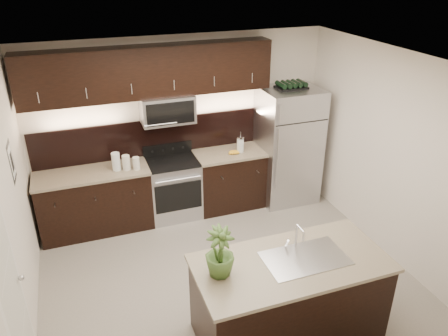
% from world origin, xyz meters
% --- Properties ---
extents(ground, '(4.50, 4.50, 0.00)m').
position_xyz_m(ground, '(0.00, 0.00, 0.00)').
color(ground, gray).
rests_on(ground, ground).
extents(room_walls, '(4.52, 4.02, 2.71)m').
position_xyz_m(room_walls, '(-0.11, -0.04, 1.70)').
color(room_walls, silver).
rests_on(room_walls, ground).
extents(counter_run, '(3.51, 0.65, 0.94)m').
position_xyz_m(counter_run, '(-0.46, 1.69, 0.47)').
color(counter_run, black).
rests_on(counter_run, ground).
extents(upper_fixtures, '(3.49, 0.40, 1.66)m').
position_xyz_m(upper_fixtures, '(-0.43, 1.84, 2.14)').
color(upper_fixtures, black).
rests_on(upper_fixtures, counter_run).
extents(island, '(1.96, 0.96, 0.94)m').
position_xyz_m(island, '(0.31, -1.05, 0.47)').
color(island, black).
rests_on(island, ground).
extents(sink_faucet, '(0.84, 0.50, 0.28)m').
position_xyz_m(sink_faucet, '(0.46, -1.04, 0.96)').
color(sink_faucet, silver).
rests_on(sink_faucet, island).
extents(refrigerator, '(0.90, 0.81, 1.87)m').
position_xyz_m(refrigerator, '(1.63, 1.63, 0.94)').
color(refrigerator, '#B2B2B7').
rests_on(refrigerator, ground).
extents(wine_rack, '(0.46, 0.29, 0.11)m').
position_xyz_m(wine_rack, '(1.63, 1.63, 1.92)').
color(wine_rack, black).
rests_on(wine_rack, refrigerator).
extents(plant, '(0.36, 0.36, 0.51)m').
position_xyz_m(plant, '(-0.43, -0.98, 1.19)').
color(plant, '#3B5A24').
rests_on(plant, island).
extents(canisters, '(0.38, 0.18, 0.26)m').
position_xyz_m(canisters, '(-0.96, 1.61, 1.05)').
color(canisters, silver).
rests_on(canisters, counter_run).
extents(french_press, '(0.11, 0.11, 0.33)m').
position_xyz_m(french_press, '(0.82, 1.64, 1.06)').
color(french_press, silver).
rests_on(french_press, counter_run).
extents(bananas, '(0.19, 0.16, 0.05)m').
position_xyz_m(bananas, '(0.66, 1.61, 0.97)').
color(bananas, gold).
rests_on(bananas, counter_run).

